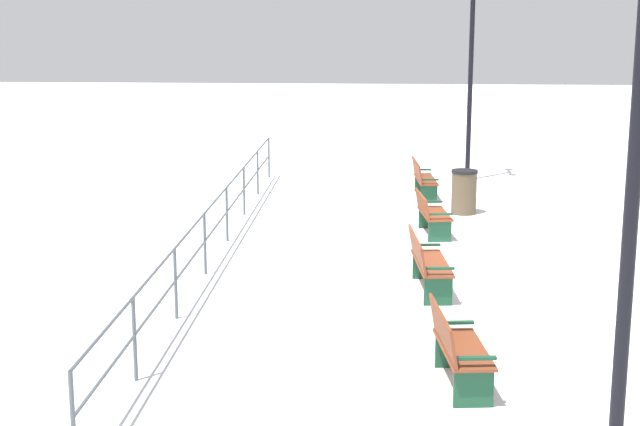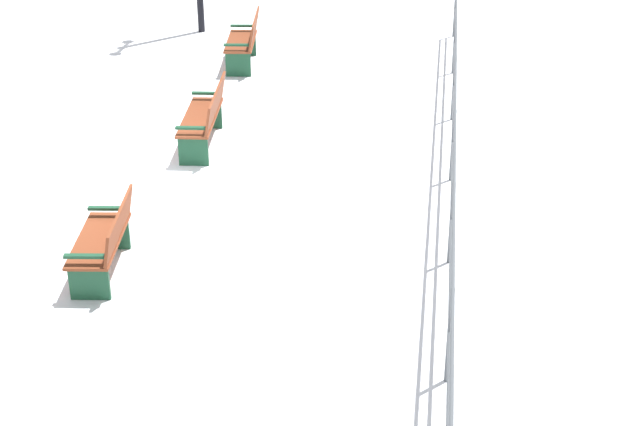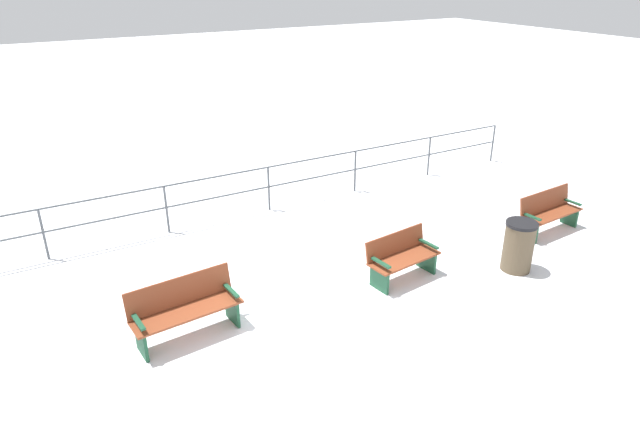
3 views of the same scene
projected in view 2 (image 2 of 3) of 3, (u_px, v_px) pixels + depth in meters
name	position (u px, v px, depth m)	size (l,w,h in m)	color
ground_plane	(158.00, 201.00, 13.20)	(80.00, 80.00, 0.00)	white
bench_nearest	(245.00, 41.00, 18.18)	(0.73, 1.50, 0.96)	brown
bench_second	(206.00, 116.00, 14.69)	(0.68, 1.71, 0.93)	brown
bench_third	(105.00, 240.00, 11.28)	(0.71, 1.44, 0.84)	brown
waterfront_railing	(453.00, 167.00, 12.41)	(0.05, 16.69, 1.08)	#4C5156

